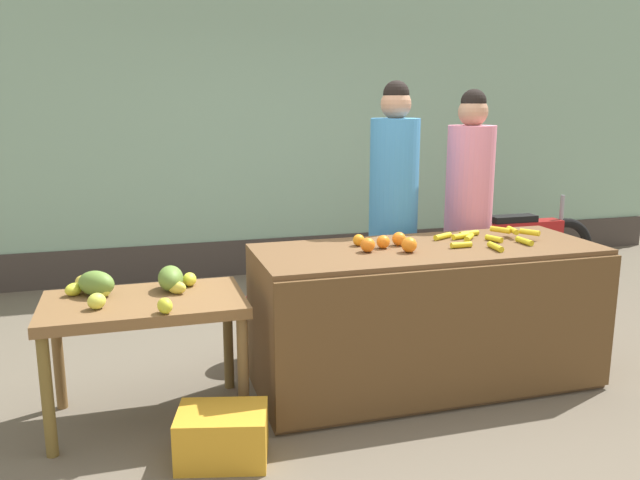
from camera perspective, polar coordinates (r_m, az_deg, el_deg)
The scene contains 12 objects.
ground_plane at distance 4.13m, azimuth 4.44°, elevation -12.95°, with size 24.00×24.00×0.00m, color #665B4C.
market_wall_back at distance 6.64m, azimuth -4.70°, elevation 9.18°, with size 9.29×0.23×2.87m.
fruit_stall_counter at distance 4.09m, azimuth 9.39°, elevation -6.67°, with size 2.11×0.82×0.88m.
side_table_wooden at distance 3.67m, azimuth -15.22°, elevation -6.44°, with size 1.08×0.64×0.70m.
banana_bunch_pile at distance 4.21m, azimuth 14.48°, elevation 0.25°, with size 0.65×0.51×0.07m.
orange_pile at distance 3.87m, azimuth 5.90°, elevation -0.21°, with size 0.33×0.33×0.09m.
mango_papaya_pile at distance 3.73m, azimuth -16.48°, elevation -3.74°, with size 0.74×0.67×0.14m.
vendor_woman_blue_shirt at distance 4.56m, azimuth 6.48°, elevation 2.04°, with size 0.34×0.34×1.89m.
vendor_woman_pink_shirt at distance 4.81m, azimuth 12.92°, elevation 2.00°, with size 0.34×0.34×1.83m.
parked_motorcycle at distance 6.38m, azimuth 17.27°, elevation -0.56°, with size 1.60×0.18×0.88m.
produce_crate at distance 3.37m, azimuth -8.61°, elevation -16.69°, with size 0.44×0.32×0.26m, color gold.
produce_sack at distance 4.43m, azimuth -4.87°, elevation -7.36°, with size 0.36×0.30×0.54m, color maroon.
Camera 1 is at (-1.35, -3.49, 1.76)m, focal length 36.25 mm.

